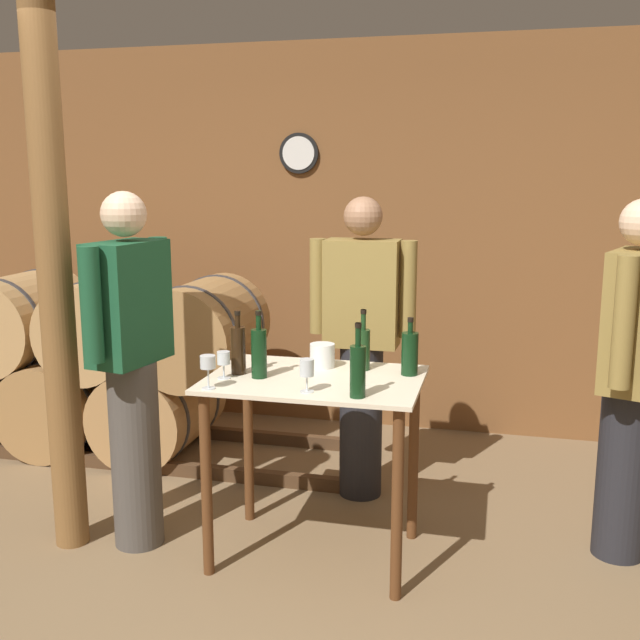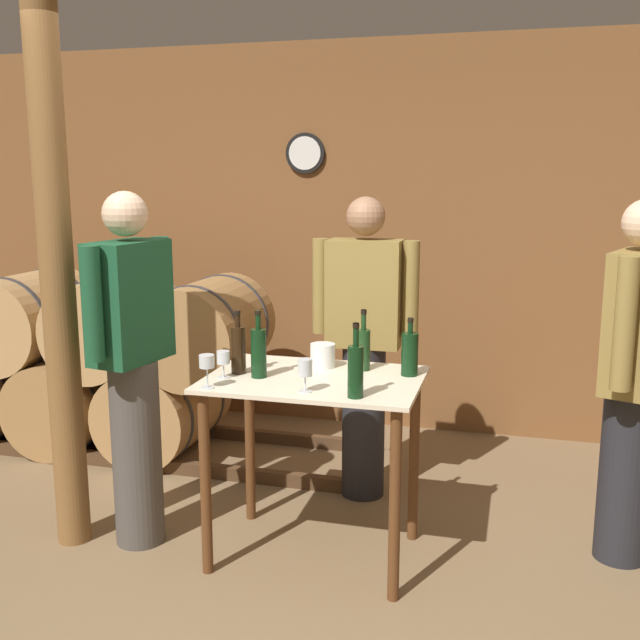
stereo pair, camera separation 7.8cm
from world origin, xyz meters
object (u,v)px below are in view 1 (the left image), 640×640
at_px(wooden_post, 55,274).
at_px(wine_bottle_far_left, 238,349).
at_px(wine_glass_near_center, 224,359).
at_px(wine_glass_near_right, 307,369).
at_px(person_visitor_with_scarf, 131,364).
at_px(wine_glass_near_left, 208,364).
at_px(ice_bucket, 322,356).
at_px(wine_bottle_left, 259,352).
at_px(person_visitor_bearded, 631,374).
at_px(wine_bottle_far_right, 410,353).
at_px(person_host, 362,342).
at_px(wine_bottle_center, 363,347).
at_px(wine_bottle_right, 358,369).

bearing_deg(wooden_post, wine_bottle_far_left, 9.68).
bearing_deg(wine_glass_near_center, wine_glass_near_right, -15.48).
relative_size(wine_glass_near_right, person_visitor_with_scarf, 0.08).
height_order(wine_glass_near_left, ice_bucket, wine_glass_near_left).
bearing_deg(wooden_post, wine_bottle_left, 6.23).
relative_size(wooden_post, person_visitor_bearded, 1.59).
height_order(wine_bottle_far_right, person_visitor_bearded, person_visitor_bearded).
height_order(wine_glass_near_right, person_visitor_bearded, person_visitor_bearded).
bearing_deg(person_visitor_with_scarf, wooden_post, -166.62).
relative_size(wine_glass_near_right, person_host, 0.09).
relative_size(wooden_post, person_host, 1.60).
bearing_deg(wine_glass_near_center, wine_bottle_center, 27.29).
xyz_separation_m(wooden_post, wine_glass_near_left, (0.80, -0.12, -0.35)).
distance_m(wooden_post, wine_glass_near_right, 1.28).
height_order(wine_bottle_left, wine_glass_near_left, wine_bottle_left).
xyz_separation_m(wine_bottle_right, wine_glass_near_right, (-0.23, 0.02, -0.02)).
relative_size(wine_bottle_far_right, wine_glass_near_left, 1.83).
relative_size(wine_bottle_far_left, wine_bottle_right, 0.94).
distance_m(wine_bottle_right, wine_glass_near_right, 0.23).
relative_size(wine_bottle_far_left, wine_glass_near_center, 2.38).
xyz_separation_m(person_host, person_visitor_with_scarf, (-0.96, -0.83, 0.02)).
bearing_deg(wine_glass_near_left, wooden_post, 171.35).
bearing_deg(wine_bottle_center, wine_bottle_right, -82.22).
xyz_separation_m(wine_bottle_center, ice_bucket, (-0.20, -0.00, -0.05)).
height_order(wooden_post, ice_bucket, wooden_post).
xyz_separation_m(wine_bottle_right, person_visitor_bearded, (1.17, 0.61, -0.11)).
xyz_separation_m(wine_bottle_right, wine_glass_near_left, (-0.66, -0.03, -0.01)).
xyz_separation_m(wine_glass_near_left, ice_bucket, (0.39, 0.48, -0.06)).
bearing_deg(wine_bottle_far_right, wine_bottle_right, -112.31).
bearing_deg(ice_bucket, person_host, 80.90).
xyz_separation_m(wine_glass_near_right, person_host, (0.05, 0.98, -0.10)).
relative_size(wine_bottle_far_right, person_host, 0.16).
height_order(wine_bottle_far_left, ice_bucket, wine_bottle_far_left).
bearing_deg(wine_glass_near_right, wine_bottle_left, 147.85).
bearing_deg(ice_bucket, wine_bottle_right, -59.59).
distance_m(wooden_post, wine_bottle_right, 1.50).
height_order(wine_bottle_center, wine_bottle_right, wine_bottle_right).
bearing_deg(wine_bottle_far_left, wine_bottle_center, 20.97).
relative_size(wine_bottle_far_left, person_host, 0.18).
bearing_deg(wine_glass_near_right, wine_bottle_right, -5.60).
bearing_deg(person_host, wine_glass_near_left, -115.09).
bearing_deg(person_visitor_with_scarf, wine_glass_near_left, -22.82).
bearing_deg(wine_bottle_far_left, wine_bottle_right, -20.77).
bearing_deg(person_visitor_bearded, wine_bottle_left, -165.88).
bearing_deg(wine_bottle_right, wine_bottle_left, 158.80).
bearing_deg(ice_bucket, wooden_post, -163.45).
height_order(wine_glass_near_center, person_visitor_with_scarf, person_visitor_with_scarf).
relative_size(wine_bottle_far_right, wine_glass_near_center, 2.16).
bearing_deg(wine_glass_near_right, person_host, 86.82).
height_order(wine_bottle_far_left, wine_bottle_left, wine_bottle_left).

